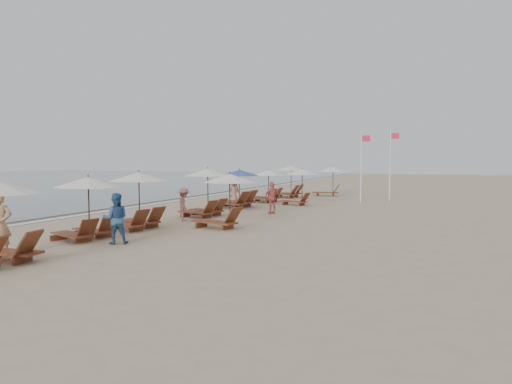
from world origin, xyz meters
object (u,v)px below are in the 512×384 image
at_px(beachgoer_mid_b, 184,204).
at_px(lounger_station_4, 235,190).
at_px(lounger_station_5, 265,186).
at_px(inland_station_1, 299,181).
at_px(lounger_station_1, 85,205).
at_px(lounger_station_3, 204,192).
at_px(beachgoer_far_a, 272,198).
at_px(beachgoer_far_b, 234,192).
at_px(flag_pole_near, 362,164).
at_px(beachgoer_near, 0,225).
at_px(lounger_station_6, 287,184).
at_px(lounger_station_2, 135,200).
at_px(inland_station_2, 330,178).
at_px(beachgoer_mid_a, 116,219).
at_px(inland_station_0, 223,195).

bearing_deg(beachgoer_mid_b, lounger_station_4, -35.49).
relative_size(lounger_station_5, inland_station_1, 1.04).
bearing_deg(lounger_station_1, beachgoer_mid_b, 83.69).
bearing_deg(lounger_station_3, beachgoer_far_a, 41.11).
xyz_separation_m(beachgoer_far_a, beachgoer_far_b, (-3.94, 3.76, -0.03)).
relative_size(beachgoer_far_b, flag_pole_near, 0.35).
bearing_deg(beachgoer_far_a, lounger_station_5, -116.13).
height_order(beachgoer_near, beachgoer_far_b, beachgoer_near).
xyz_separation_m(lounger_station_6, inland_station_1, (2.52, -5.23, 0.46)).
distance_m(lounger_station_2, lounger_station_6, 17.32).
xyz_separation_m(inland_station_2, beachgoer_near, (-3.57, -25.79, -0.44)).
distance_m(beachgoer_far_a, beachgoer_far_b, 5.44).
height_order(lounger_station_1, lounger_station_5, lounger_station_1).
height_order(beachgoer_mid_b, flag_pole_near, flag_pole_near).
bearing_deg(lounger_station_1, lounger_station_4, 88.78).
relative_size(lounger_station_2, beachgoer_mid_a, 1.57).
xyz_separation_m(lounger_station_6, inland_station_0, (2.50, -15.70, 0.33)).
height_order(lounger_station_5, beachgoer_far_a, lounger_station_5).
height_order(beachgoer_far_b, flag_pole_near, flag_pole_near).
bearing_deg(lounger_station_5, inland_station_0, -76.99).
xyz_separation_m(beachgoer_far_a, flag_pole_near, (3.15, 8.28, 1.70)).
height_order(inland_station_2, flag_pole_near, flag_pole_near).
bearing_deg(inland_station_2, lounger_station_5, -112.01).
xyz_separation_m(inland_station_2, beachgoer_mid_b, (-2.71, -17.03, -0.61)).
relative_size(lounger_station_4, lounger_station_5, 1.08).
height_order(beachgoer_mid_a, beachgoer_mid_b, beachgoer_mid_a).
bearing_deg(beachgoer_near, lounger_station_1, 53.36).
bearing_deg(lounger_station_6, beachgoer_near, -92.50).
bearing_deg(beachgoer_mid_b, inland_station_0, -155.14).
bearing_deg(lounger_station_4, beachgoer_far_a, -34.26).
bearing_deg(inland_station_2, beachgoer_far_a, -89.85).
xyz_separation_m(lounger_station_4, beachgoer_mid_a, (1.30, -12.20, -0.20)).
relative_size(lounger_station_5, inland_station_0, 0.97).
height_order(lounger_station_3, beachgoer_far_a, lounger_station_3).
bearing_deg(inland_station_0, inland_station_1, 89.89).
relative_size(beachgoer_near, flag_pole_near, 0.41).
distance_m(lounger_station_1, inland_station_2, 22.87).
bearing_deg(beachgoer_near, lounger_station_3, 52.86).
bearing_deg(beachgoer_mid_a, flag_pole_near, -140.35).
xyz_separation_m(lounger_station_1, lounger_station_3, (0.66, 7.45, 0.02)).
xyz_separation_m(lounger_station_1, flag_pole_near, (6.51, 18.09, 1.33)).
bearing_deg(beachgoer_near, inland_station_1, 46.52).
bearing_deg(lounger_station_1, lounger_station_3, 84.95).
bearing_deg(lounger_station_3, lounger_station_5, 90.41).
xyz_separation_m(lounger_station_2, lounger_station_3, (0.54, 4.78, 0.03)).
bearing_deg(beachgoer_mid_b, lounger_station_6, -39.41).
xyz_separation_m(lounger_station_5, inland_station_2, (2.73, 6.75, 0.32)).
height_order(lounger_station_2, inland_station_2, lounger_station_2).
distance_m(lounger_station_4, inland_station_1, 4.18).
bearing_deg(lounger_station_1, inland_station_1, 77.40).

